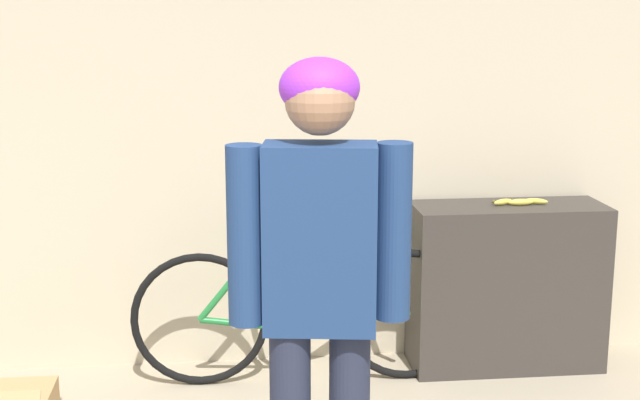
{
  "coord_description": "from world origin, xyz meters",
  "views": [
    {
      "loc": [
        -0.02,
        -1.69,
        1.91
      ],
      "look_at": [
        0.29,
        1.15,
        1.29
      ],
      "focal_mm": 50.0,
      "sensor_mm": 36.0,
      "label": 1
    }
  ],
  "objects": [
    {
      "name": "wall_back",
      "position": [
        0.0,
        3.0,
        1.3
      ],
      "size": [
        8.0,
        0.07,
        2.6
      ],
      "color": "beige",
      "rests_on": "ground_plane"
    },
    {
      "name": "side_shelf",
      "position": [
        1.47,
        2.76,
        0.45
      ],
      "size": [
        1.02,
        0.39,
        0.89
      ],
      "color": "#38332D",
      "rests_on": "ground_plane"
    },
    {
      "name": "bicycle",
      "position": [
        0.37,
        2.65,
        0.38
      ],
      "size": [
        1.78,
        0.46,
        0.78
      ],
      "rotation": [
        0.0,
        0.0,
        -0.04
      ],
      "color": "black",
      "rests_on": "ground_plane"
    },
    {
      "name": "person",
      "position": [
        0.29,
        1.16,
        1.05
      ],
      "size": [
        0.62,
        0.26,
        1.76
      ],
      "rotation": [
        0.0,
        0.0,
        -0.14
      ],
      "color": "#23283D",
      "rests_on": "ground_plane"
    },
    {
      "name": "banana",
      "position": [
        1.52,
        2.76,
        0.91
      ],
      "size": [
        0.31,
        0.08,
        0.04
      ],
      "color": "#EAD64C",
      "rests_on": "side_shelf"
    }
  ]
}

